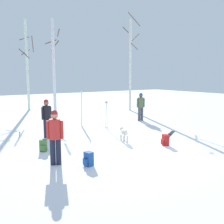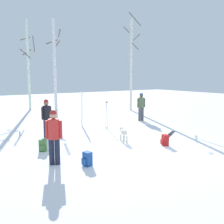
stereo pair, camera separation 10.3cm
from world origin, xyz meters
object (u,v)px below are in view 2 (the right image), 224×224
Objects in this scene: dog at (123,133)px; backpack_1 at (87,159)px; ski_pair_planted_0 at (82,109)px; ski_poles_0 at (107,114)px; birch_tree_4 at (28,64)px; ski_pair_lying_0 at (170,135)px; person_0 at (141,105)px; backpack_2 at (43,145)px; birch_tree_6 at (131,63)px; person_2 at (54,134)px; backpack_0 at (165,140)px; person_1 at (47,116)px; birch_tree_5 at (55,64)px; water_bottle_0 at (20,134)px.

dog reaches higher than backpack_1.
ski_poles_0 is at bearing -59.07° from ski_pair_planted_0.
ski_poles_0 is (0.78, -1.29, -0.19)m from ski_pair_planted_0.
backpack_1 is at bearing -98.81° from birch_tree_4.
ski_poles_0 reaches higher than ski_pair_lying_0.
backpack_2 is (-7.07, -2.84, -0.77)m from person_0.
person_0 reaches higher than ski_poles_0.
ski_pair_planted_0 is at bearing 89.47° from dog.
birch_tree_6 is at bearing 36.26° from backpack_2.
ski_poles_0 is (-2.99, -0.78, -0.21)m from person_0.
ski_pair_lying_0 is (5.91, 0.80, -0.97)m from person_2.
backpack_0 is 1.00× the size of backpack_1.
ski_pair_planted_0 is at bearing -149.84° from birch_tree_6.
backpack_0 is (-1.49, -1.16, 0.20)m from ski_pair_lying_0.
ski_poles_0 is at bearing 26.84° from backpack_2.
backpack_1 is 0.06× the size of birch_tree_4.
birch_tree_4 is at bearing 92.04° from dog.
dog is at bearing 174.70° from ski_pair_lying_0.
person_0 is at bearing 38.39° from backpack_1.
ski_pair_planted_0 reaches higher than person_1.
dog is at bearing -138.29° from person_0.
backpack_1 is 14.59m from birch_tree_4.
backpack_2 is (-3.26, 0.55, -0.17)m from dog.
person_0 is 8.46m from person_2.
person_0 is 7.66m from backpack_2.
birch_tree_6 reaches higher than person_2.
ski_pair_planted_0 reaches higher than person_0.
birch_tree_5 reaches higher than backpack_0.
ski_pair_lying_0 is at bearing -82.98° from birch_tree_5.
ski_poles_0 is at bearing 120.86° from ski_pair_lying_0.
birch_tree_5 is (4.57, 7.34, 3.53)m from water_bottle_0.
backpack_1 is (-2.61, -1.69, -0.17)m from dog.
backpack_0 is at bearing -53.65° from dog.
ski_poles_0 is 10.21m from birch_tree_4.
birch_tree_4 reaches higher than ski_poles_0.
ski_pair_planted_0 is 3.59m from water_bottle_0.
person_0 is 7.27m from water_bottle_0.
person_0 is at bearing 31.52° from person_2.
birch_tree_6 is (6.62, -4.84, 0.03)m from birch_tree_4.
ski_poles_0 is 6.67× the size of water_bottle_0.
birch_tree_4 reaches higher than person_1.
ski_poles_0 reaches higher than backpack_0.
water_bottle_0 is 0.03× the size of birch_tree_6.
ski_poles_0 is 0.20× the size of birch_tree_4.
ski_pair_lying_0 is 3.58× the size of backpack_0.
backpack_0 is 14.21m from birch_tree_4.
person_0 is 5.58m from backpack_0.
person_0 is 0.24× the size of birch_tree_4.
ski_poles_0 is 3.27× the size of backpack_2.
birch_tree_6 is at bearing 41.59° from person_2.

